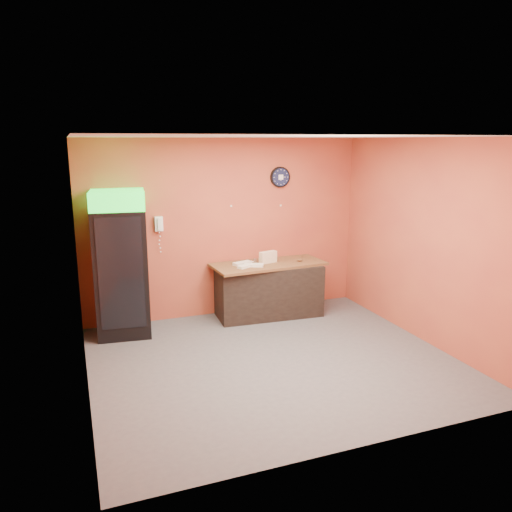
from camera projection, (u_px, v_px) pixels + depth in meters
name	position (u px, v px, depth m)	size (l,w,h in m)	color
floor	(273.00, 360.00, 6.40)	(4.50, 4.50, 0.00)	#47474C
back_wall	(225.00, 228.00, 7.91)	(4.50, 0.02, 2.80)	#B85334
left_wall	(79.00, 271.00, 5.32)	(0.02, 4.00, 2.80)	#B85334
right_wall	(425.00, 242.00, 6.86)	(0.02, 4.00, 2.80)	#B85334
ceiling	(275.00, 137.00, 5.77)	(4.50, 4.00, 0.02)	white
beverage_cooler	(122.00, 266.00, 7.07)	(0.81, 0.82, 2.09)	black
prep_counter	(268.00, 290.00, 8.00)	(1.64, 0.73, 0.82)	black
wall_clock	(280.00, 177.00, 8.02)	(0.33, 0.06, 0.33)	black
wall_phone	(159.00, 224.00, 7.47)	(0.12, 0.10, 0.22)	white
butcher_paper	(268.00, 264.00, 7.91)	(1.78, 0.76, 0.04)	brown
sub_roll_stack	(268.00, 257.00, 7.90)	(0.30, 0.17, 0.18)	beige
wrapped_sandwich_left	(245.00, 266.00, 7.62)	(0.26, 0.10, 0.04)	silver
wrapped_sandwich_mid	(254.00, 265.00, 7.68)	(0.29, 0.12, 0.04)	silver
wrapped_sandwich_right	(242.00, 263.00, 7.80)	(0.30, 0.12, 0.04)	silver
kitchen_tool	(255.00, 260.00, 7.96)	(0.06, 0.06, 0.06)	silver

